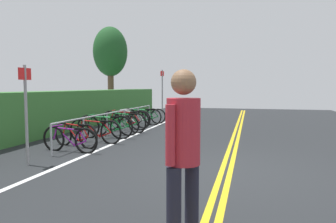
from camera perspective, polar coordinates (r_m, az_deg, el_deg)
The scene contains 20 objects.
ground_plane at distance 6.33m, azimuth 10.29°, elevation -10.66°, with size 35.73×11.67×0.05m, color #232628.
centre_line_yellow_inner at distance 6.32m, azimuth 11.03°, elevation -10.45°, with size 32.16×0.10×0.00m, color gold.
centre_line_yellow_outer at distance 6.33m, azimuth 9.56°, elevation -10.40°, with size 32.16×0.10×0.00m, color gold.
bike_lane_stripe_white at distance 7.33m, azimuth -16.79°, elevation -8.48°, with size 32.16×0.12×0.00m, color white.
bike_rack at distance 11.14m, azimuth -9.20°, elevation -0.90°, with size 7.52×0.05×0.78m.
bicycle_0 at distance 8.31m, azimuth -17.12°, elevation -4.75°, with size 0.46×1.62×0.68m.
bicycle_1 at distance 8.96m, azimuth -16.18°, elevation -4.01°, with size 0.61×1.57×0.70m.
bicycle_2 at distance 9.49m, azimuth -12.90°, elevation -3.40°, with size 0.46×1.78×0.72m.
bicycle_3 at distance 10.21m, azimuth -11.20°, elevation -2.68°, with size 0.46×1.84×0.77m.
bicycle_4 at distance 10.75m, azimuth -9.68°, elevation -2.43°, with size 0.59×1.68×0.73m.
bicycle_5 at distance 11.48m, azimuth -7.81°, elevation -1.89°, with size 0.54×1.80×0.75m.
bicycle_6 at distance 12.12m, azimuth -7.65°, elevation -1.53°, with size 0.54×1.80×0.77m.
bicycle_7 at distance 12.83m, azimuth -6.41°, elevation -1.26°, with size 0.55×1.69×0.73m.
bicycle_8 at distance 13.51m, azimuth -4.87°, elevation -0.92°, with size 0.46×1.75×0.75m.
bicycle_9 at distance 14.11m, azimuth -3.74°, elevation -0.78°, with size 0.46×1.67×0.70m.
pedestrian at distance 3.05m, azimuth 2.75°, elevation -6.61°, with size 0.46×0.32×1.78m.
sign_post_near at distance 7.13m, azimuth -24.01°, elevation 1.09°, with size 0.36×0.06×2.06m.
sign_post_far at distance 15.61m, azimuth -1.03°, elevation 3.85°, with size 0.36×0.08×2.42m.
hedge_backdrop at distance 13.50m, azimuth -15.66°, elevation 0.52°, with size 16.47×1.16×1.45m, color #387533.
tree_mid at distance 19.38m, azimuth -10.25°, elevation 10.29°, with size 2.01×2.01×5.11m.
Camera 1 is at (-6.10, -0.42, 1.62)m, focal length 34.20 mm.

